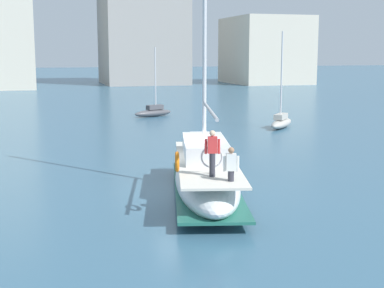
# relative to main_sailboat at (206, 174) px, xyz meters

# --- Properties ---
(ground_plane) EXTENTS (400.00, 400.00, 0.00)m
(ground_plane) POSITION_rel_main_sailboat_xyz_m (-0.55, 1.03, -0.91)
(ground_plane) COLOR #38607A
(main_sailboat) EXTENTS (4.57, 9.89, 12.47)m
(main_sailboat) POSITION_rel_main_sailboat_xyz_m (0.00, 0.00, 0.00)
(main_sailboat) COLOR silver
(main_sailboat) RESTS_ON ground
(moored_sloop_far) EXTENTS (3.52, 3.88, 7.14)m
(moored_sloop_far) POSITION_rel_main_sailboat_xyz_m (11.53, 17.76, -0.40)
(moored_sloop_far) COLOR #B7B2A8
(moored_sloop_far) RESTS_ON ground
(moored_catamaran) EXTENTS (3.88, 2.35, 6.09)m
(moored_catamaran) POSITION_rel_main_sailboat_xyz_m (3.87, 27.86, -0.45)
(moored_catamaran) COLOR #4C4C51
(moored_catamaran) RESTS_ON ground
(waterfront_buildings) EXTENTS (84.74, 21.36, 25.81)m
(waterfront_buildings) POSITION_rel_main_sailboat_xyz_m (-1.38, 77.96, 9.55)
(waterfront_buildings) COLOR gray
(waterfront_buildings) RESTS_ON ground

